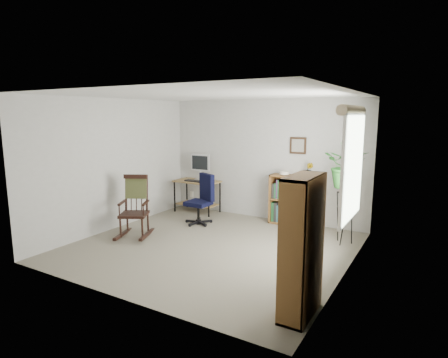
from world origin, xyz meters
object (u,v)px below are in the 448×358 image
Objects in this scene: desk at (197,196)px; rocking_chair at (134,206)px; office_chair at (198,199)px; low_bookshelf at (293,200)px; tall_bookshelf at (302,247)px.

rocking_chair reaches higher than desk.
rocking_chair reaches higher than office_chair.
rocking_chair is at bearing -90.05° from desk.
tall_bookshelf is at bearing -68.69° from low_bookshelf.
office_chair is at bearing 37.64° from rocking_chair.
rocking_chair reaches higher than low_bookshelf.
low_bookshelf is (2.15, 0.12, 0.14)m from desk.
desk is at bearing 62.10° from rocking_chair.
tall_bookshelf reaches higher than desk.
rocking_chair is 2.98m from low_bookshelf.
low_bookshelf reaches higher than desk.
rocking_chair is at bearing -136.28° from low_bookshelf.
office_chair is at bearing -54.22° from desk.
tall_bookshelf is at bearing -45.09° from rocking_chair.
office_chair is at bearing 141.64° from tall_bookshelf.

